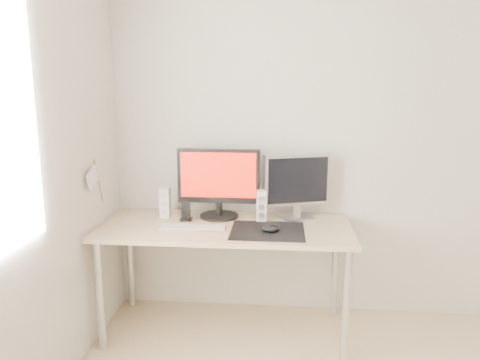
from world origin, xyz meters
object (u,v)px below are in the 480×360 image
object	(u,v)px
second_monitor	(297,183)
speaker_left	(165,202)
speaker_right	(262,206)
keyboard	(193,228)
phone_dock	(186,215)
mouse	(271,229)
main_monitor	(219,181)
desk	(226,237)

from	to	relation	value
second_monitor	speaker_left	world-z (taller)	second_monitor
speaker_right	keyboard	distance (m)	0.48
speaker_right	phone_dock	bearing A→B (deg)	-175.13
mouse	keyboard	distance (m)	0.49
second_monitor	keyboard	world-z (taller)	second_monitor
main_monitor	phone_dock	size ratio (longest dim) A/B	4.15
desk	phone_dock	bearing A→B (deg)	164.01
mouse	phone_dock	xyz separation A→B (m)	(-0.56, 0.21, 0.02)
desk	second_monitor	xyz separation A→B (m)	(0.45, 0.19, 0.32)
mouse	speaker_right	xyz separation A→B (m)	(-0.07, 0.25, 0.08)
desk	second_monitor	distance (m)	0.59
phone_dock	second_monitor	bearing A→B (deg)	8.75
second_monitor	speaker_right	world-z (taller)	second_monitor
speaker_right	phone_dock	distance (m)	0.50
mouse	phone_dock	world-z (taller)	phone_dock
speaker_right	phone_dock	xyz separation A→B (m)	(-0.50, -0.04, -0.06)
speaker_left	keyboard	size ratio (longest dim) A/B	0.49
speaker_left	keyboard	world-z (taller)	speaker_left
mouse	desk	size ratio (longest dim) A/B	0.07
keyboard	phone_dock	size ratio (longest dim) A/B	3.18
main_monitor	speaker_right	world-z (taller)	main_monitor
mouse	phone_dock	distance (m)	0.60
speaker_left	desk	bearing A→B (deg)	-18.75
desk	speaker_left	bearing A→B (deg)	161.25
mouse	second_monitor	world-z (taller)	second_monitor
main_monitor	phone_dock	world-z (taller)	main_monitor
mouse	keyboard	bearing A→B (deg)	176.13
second_monitor	phone_dock	world-z (taller)	second_monitor
second_monitor	keyboard	distance (m)	0.75
speaker_left	phone_dock	world-z (taller)	speaker_left
keyboard	phone_dock	world-z (taller)	phone_dock
mouse	speaker_left	size ratio (longest dim) A/B	0.54
second_monitor	main_monitor	bearing A→B (deg)	-177.69
main_monitor	speaker_right	xyz separation A→B (m)	(0.29, -0.05, -0.15)
speaker_left	phone_dock	bearing A→B (deg)	-23.36
mouse	second_monitor	xyz separation A→B (m)	(0.16, 0.32, 0.22)
desk	keyboard	world-z (taller)	keyboard
second_monitor	speaker_left	distance (m)	0.89
second_monitor	mouse	bearing A→B (deg)	-117.05
main_monitor	speaker_left	distance (m)	0.39
second_monitor	speaker_left	bearing A→B (deg)	-177.10
speaker_left	second_monitor	bearing A→B (deg)	2.90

